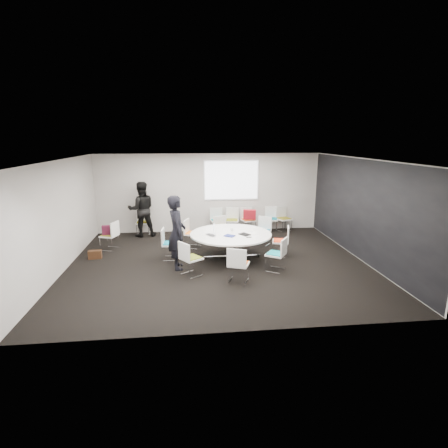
{
  "coord_description": "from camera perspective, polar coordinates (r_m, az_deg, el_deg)",
  "views": [
    {
      "loc": [
        -0.83,
        -8.97,
        3.34
      ],
      "look_at": [
        0.2,
        0.4,
        1.0
      ],
      "focal_mm": 28.0,
      "sensor_mm": 36.0,
      "label": 1
    }
  ],
  "objects": [
    {
      "name": "notebook_black",
      "position": [
        9.66,
        3.39,
        -1.7
      ],
      "size": [
        0.35,
        0.37,
        0.02
      ],
      "primitive_type": "cube",
      "rotation": [
        0.0,
        0.0,
        0.59
      ],
      "color": "black",
      "rests_on": "conference_table"
    },
    {
      "name": "tablet_folio",
      "position": [
        9.5,
        0.91,
        -1.93
      ],
      "size": [
        0.33,
        0.31,
        0.03
      ],
      "primitive_type": "cube",
      "rotation": [
        0.0,
        0.0,
        -0.63
      ],
      "color": "navy",
      "rests_on": "conference_table"
    },
    {
      "name": "papers_front",
      "position": [
        9.82,
        4.68,
        -1.52
      ],
      "size": [
        0.34,
        0.28,
        0.0
      ],
      "primitive_type": "cube",
      "rotation": [
        0.0,
        0.0,
        0.24
      ],
      "color": "white",
      "rests_on": "conference_table"
    },
    {
      "name": "laptop",
      "position": [
        9.6,
        -1.94,
        -1.76
      ],
      "size": [
        0.36,
        0.39,
        0.03
      ],
      "primitive_type": "imported",
      "rotation": [
        0.0,
        0.0,
        2.18
      ],
      "color": "#333338",
      "rests_on": "conference_table"
    },
    {
      "name": "chair_ring_e",
      "position": [
        9.95,
        -8.75,
        -4.16
      ],
      "size": [
        0.49,
        0.5,
        0.88
      ],
      "rotation": [
        0.0,
        0.0,
        4.63
      ],
      "color": "silver",
      "rests_on": "ground"
    },
    {
      "name": "papers_right",
      "position": [
        10.09,
        4.17,
        -1.08
      ],
      "size": [
        0.35,
        0.29,
        0.0
      ],
      "primitive_type": "cube",
      "rotation": [
        0.0,
        0.0,
        0.29
      ],
      "color": "white",
      "rests_on": "conference_table"
    },
    {
      "name": "chair_back_b",
      "position": [
        12.59,
        1.32,
        -0.16
      ],
      "size": [
        0.53,
        0.52,
        0.88
      ],
      "rotation": [
        0.0,
        0.0,
        2.97
      ],
      "color": "silver",
      "rests_on": "ground"
    },
    {
      "name": "chair_back_d",
      "position": [
        12.89,
        7.69,
        0.05
      ],
      "size": [
        0.54,
        0.54,
        0.88
      ],
      "rotation": [
        0.0,
        0.0,
        2.93
      ],
      "color": "silver",
      "rests_on": "ground"
    },
    {
      "name": "cup",
      "position": [
        10.02,
        1.29,
        -0.9
      ],
      "size": [
        0.08,
        0.08,
        0.09
      ],
      "primitive_type": "cylinder",
      "color": "white",
      "rests_on": "conference_table"
    },
    {
      "name": "brown_bag",
      "position": [
        10.57,
        -20.31,
        -4.7
      ],
      "size": [
        0.37,
        0.18,
        0.24
      ],
      "primitive_type": "cube",
      "rotation": [
        0.0,
        0.0,
        0.06
      ],
      "color": "#372011",
      "rests_on": "ground"
    },
    {
      "name": "chair_back_c",
      "position": [
        12.67,
        3.97,
        -0.1
      ],
      "size": [
        0.56,
        0.55,
        0.88
      ],
      "rotation": [
        0.0,
        0.0,
        3.4
      ],
      "color": "silver",
      "rests_on": "ground"
    },
    {
      "name": "chair_ring_b",
      "position": [
        11.24,
        6.26,
        -1.97
      ],
      "size": [
        0.64,
        0.63,
        0.88
      ],
      "rotation": [
        0.0,
        0.0,
        2.49
      ],
      "color": "silver",
      "rests_on": "ground"
    },
    {
      "name": "chair_spare_left",
      "position": [
        11.22,
        -18.09,
        -2.62
      ],
      "size": [
        0.58,
        0.58,
        0.88
      ],
      "rotation": [
        0.0,
        0.0,
        1.23
      ],
      "color": "silver",
      "rests_on": "ground"
    },
    {
      "name": "chair_back_a",
      "position": [
        12.54,
        -1.08,
        -0.22
      ],
      "size": [
        0.53,
        0.52,
        0.88
      ],
      "rotation": [
        0.0,
        0.0,
        3.3
      ],
      "color": "silver",
      "rests_on": "ground"
    },
    {
      "name": "conference_table",
      "position": [
        9.83,
        1.1,
        -2.57
      ],
      "size": [
        2.28,
        2.28,
        0.73
      ],
      "color": "silver",
      "rests_on": "ground"
    },
    {
      "name": "room_shell",
      "position": [
        9.23,
        -0.38,
        1.8
      ],
      "size": [
        8.08,
        7.08,
        2.88
      ],
      "color": "black",
      "rests_on": "ground"
    },
    {
      "name": "chair_ring_g",
      "position": [
        8.32,
        2.35,
        -7.69
      ],
      "size": [
        0.59,
        0.59,
        0.88
      ],
      "rotation": [
        0.0,
        0.0,
        5.91
      ],
      "color": "silver",
      "rests_on": "ground"
    },
    {
      "name": "red_jacket",
      "position": [
        12.35,
        4.2,
        1.56
      ],
      "size": [
        0.46,
        0.25,
        0.36
      ],
      "primitive_type": "cube",
      "rotation": [
        0.17,
        0.0,
        -0.22
      ],
      "color": "#A6141F",
      "rests_on": "chair_back_c"
    },
    {
      "name": "projection_screen",
      "position": [
        12.63,
        1.21,
        7.15
      ],
      "size": [
        1.9,
        0.03,
        1.35
      ],
      "primitive_type": "cube",
      "color": "white",
      "rests_on": "room_shell"
    },
    {
      "name": "chair_ring_a",
      "position": [
        10.21,
        9.23,
        -3.72
      ],
      "size": [
        0.55,
        0.56,
        0.88
      ],
      "rotation": [
        0.0,
        0.0,
        1.3
      ],
      "color": "silver",
      "rests_on": "ground"
    },
    {
      "name": "chair_ring_h",
      "position": [
        9.1,
        8.49,
        -5.91
      ],
      "size": [
        0.63,
        0.63,
        0.88
      ],
      "rotation": [
        0.0,
        0.0,
        7.27
      ],
      "color": "silver",
      "rests_on": "ground"
    },
    {
      "name": "chair_ring_f",
      "position": [
        8.74,
        -5.43,
        -6.66
      ],
      "size": [
        0.63,
        0.63,
        0.88
      ],
      "rotation": [
        0.0,
        0.0,
        5.33
      ],
      "color": "silver",
      "rests_on": "ground"
    },
    {
      "name": "chair_ring_c",
      "position": [
        11.26,
        -0.26,
        -1.86
      ],
      "size": [
        0.59,
        0.59,
        0.88
      ],
      "rotation": [
        0.0,
        0.0,
        3.52
      ],
      "color": "silver",
      "rests_on": "ground"
    },
    {
      "name": "person_back",
      "position": [
        12.31,
        -13.31,
        2.36
      ],
      "size": [
        1.05,
        0.89,
        1.9
      ],
      "primitive_type": "imported",
      "rotation": [
        0.0,
        0.0,
        3.34
      ],
      "color": "black",
      "rests_on": "ground"
    },
    {
      "name": "chair_person_back",
      "position": [
        12.61,
        -13.06,
        -0.5
      ],
      "size": [
        0.46,
        0.45,
        0.88
      ],
      "rotation": [
        0.0,
        0.0,
        3.15
      ],
      "color": "silver",
      "rests_on": "ground"
    },
    {
      "name": "chair_ring_d",
      "position": [
        10.92,
        -5.13,
        -2.42
      ],
      "size": [
        0.58,
        0.59,
        0.88
      ],
      "rotation": [
        0.0,
        0.0,
        4.36
      ],
      "color": "silver",
      "rests_on": "ground"
    },
    {
      "name": "laptop_lid",
      "position": [
        9.83,
        -1.65,
        -0.68
      ],
      "size": [
        0.05,
        0.3,
        0.22
      ],
      "primitive_type": "cube",
      "rotation": [
        0.0,
        0.0,
        1.47
      ],
      "color": "silver",
      "rests_on": "conference_table"
    },
    {
      "name": "person_main",
      "position": [
        9.06,
        -7.71,
        -1.38
      ],
      "size": [
        0.54,
        0.75,
        1.93
      ],
      "primitive_type": "imported",
      "rotation": [
        0.0,
        0.0,
        1.68
      ],
      "color": "black",
      "rests_on": "ground"
    },
    {
      "name": "phone",
      "position": [
        9.41,
        4.08,
        -2.17
      ],
      "size": [
        0.14,
        0.08,
        0.01
      ],
      "primitive_type": "cube",
      "rotation": [
        0.0,
        0.0,
        -0.05
      ],
      "color": "black",
      "rests_on": "conference_table"
    },
    {
      "name": "maroon_bag",
      "position": [
        11.14,
        -18.29,
        -0.92
      ],
      "size": [
        0.42,
        0.21,
        0.28
      ],
      "primitive_type": "cube",
      "rotation": [
        0.0,
        0.0,
        0.19
      ],
      "color": "#4D142A",
      "rests_on": "chair_spare_left"
    },
    {
      "name": "chair_back_e",
      "position": [
        13.01,
        9.72,
        0.1
      ],
      "size": [
        0.59,
        0.58,
        0.88
      ],
      "rotation": [
        0.0,
        0.0,
        3.49
      ],
      "color": "silver",
      "rests_on": "ground"
    }
  ]
}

